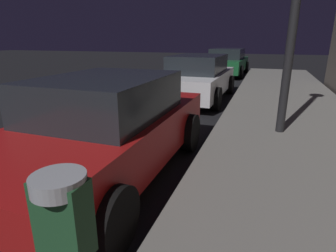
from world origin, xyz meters
The scene contains 3 objects.
car_red centered at (2.85, 2.66, 0.71)m, with size 2.00×4.24×1.43m.
car_white centered at (2.85, 8.32, 0.72)m, with size 2.00×4.35×1.43m.
car_green centered at (2.85, 15.29, 0.72)m, with size 2.17×4.61×1.43m.
Camera 1 is at (4.90, -0.54, 1.91)m, focal length 29.46 mm.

